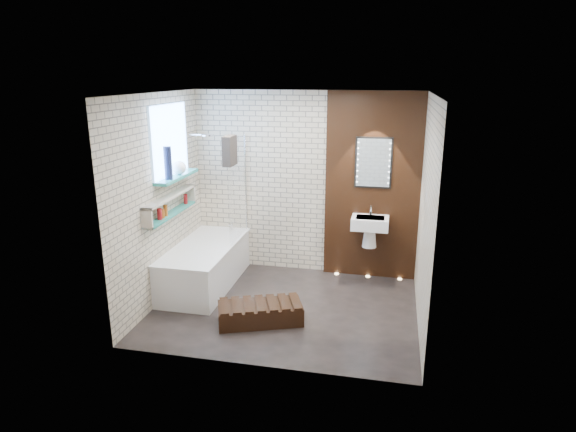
% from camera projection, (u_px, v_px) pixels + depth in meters
% --- Properties ---
extents(ground, '(3.20, 3.20, 0.00)m').
position_uv_depth(ground, '(285.00, 308.00, 6.17)').
color(ground, black).
rests_on(ground, ground).
extents(room_shell, '(3.24, 3.20, 2.60)m').
position_uv_depth(room_shell, '(285.00, 207.00, 5.80)').
color(room_shell, '#BDAF96').
rests_on(room_shell, ground).
extents(walnut_panel, '(1.30, 0.06, 2.60)m').
position_uv_depth(walnut_panel, '(372.00, 187.00, 6.81)').
color(walnut_panel, black).
rests_on(walnut_panel, ground).
extents(clerestory_window, '(0.18, 1.00, 0.94)m').
position_uv_depth(clerestory_window, '(171.00, 148.00, 6.28)').
color(clerestory_window, '#7FADE0').
rests_on(clerestory_window, room_shell).
extents(display_niche, '(0.14, 1.30, 0.26)m').
position_uv_depth(display_niche, '(171.00, 205.00, 6.28)').
color(display_niche, teal).
rests_on(display_niche, room_shell).
extents(bathtub, '(0.79, 1.74, 0.70)m').
position_uv_depth(bathtub, '(205.00, 265.00, 6.76)').
color(bathtub, white).
rests_on(bathtub, ground).
extents(bath_screen, '(0.01, 0.78, 1.40)m').
position_uv_depth(bath_screen, '(238.00, 189.00, 6.82)').
color(bath_screen, white).
rests_on(bath_screen, bathtub).
extents(towel, '(0.11, 0.29, 0.38)m').
position_uv_depth(towel, '(230.00, 151.00, 6.39)').
color(towel, black).
rests_on(towel, bath_screen).
extents(shower_head, '(0.18, 0.18, 0.02)m').
position_uv_depth(shower_head, '(208.00, 135.00, 6.76)').
color(shower_head, silver).
rests_on(shower_head, room_shell).
extents(washbasin, '(0.50, 0.36, 0.58)m').
position_uv_depth(washbasin, '(370.00, 227.00, 6.76)').
color(washbasin, white).
rests_on(washbasin, walnut_panel).
extents(led_mirror, '(0.50, 0.02, 0.70)m').
position_uv_depth(led_mirror, '(373.00, 163.00, 6.67)').
color(led_mirror, black).
rests_on(led_mirror, walnut_panel).
extents(walnut_step, '(1.06, 0.75, 0.22)m').
position_uv_depth(walnut_step, '(260.00, 313.00, 5.79)').
color(walnut_step, black).
rests_on(walnut_step, ground).
extents(niche_bottles, '(0.06, 0.83, 0.14)m').
position_uv_depth(niche_bottles, '(168.00, 209.00, 6.23)').
color(niche_bottles, '#A25119').
rests_on(niche_bottles, display_niche).
extents(sill_vases, '(0.18, 0.45, 0.41)m').
position_uv_depth(sill_vases, '(175.00, 166.00, 6.26)').
color(sill_vases, white).
rests_on(sill_vases, clerestory_window).
extents(floor_uplights, '(0.96, 0.06, 0.01)m').
position_uv_depth(floor_uplights, '(368.00, 276.00, 7.10)').
color(floor_uplights, '#FFD899').
rests_on(floor_uplights, ground).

